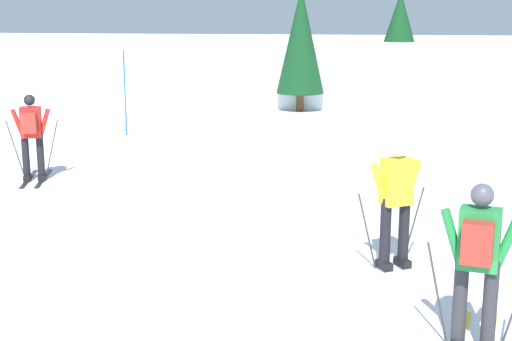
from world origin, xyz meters
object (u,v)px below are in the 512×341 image
at_px(skier_red, 31,133).
at_px(conifer_far_right, 399,36).
at_px(skier_yellow, 396,201).
at_px(skier_green, 478,261).
at_px(conifer_far_left, 301,40).
at_px(trail_marker_pole, 125,93).

bearing_deg(skier_red, conifer_far_right, 60.62).
bearing_deg(skier_yellow, conifer_far_right, 87.70).
height_order(skier_green, conifer_far_right, conifer_far_right).
bearing_deg(conifer_far_left, skier_yellow, -80.17).
bearing_deg(skier_green, conifer_far_right, 89.98).
bearing_deg(skier_red, conifer_far_left, 68.52).
relative_size(skier_yellow, conifer_far_right, 0.44).
distance_m(trail_marker_pole, conifer_far_left, 6.91).
distance_m(skier_green, trail_marker_pole, 13.87).
height_order(trail_marker_pole, conifer_far_right, conifer_far_right).
relative_size(skier_yellow, conifer_far_left, 0.42).
bearing_deg(skier_green, skier_yellow, 106.62).
height_order(skier_yellow, skier_red, same).
height_order(skier_yellow, trail_marker_pole, trail_marker_pole).
bearing_deg(skier_red, skier_yellow, -30.15).
relative_size(skier_yellow, skier_red, 1.00).
xyz_separation_m(trail_marker_pole, conifer_far_right, (7.44, 7.88, 1.26)).
xyz_separation_m(skier_green, conifer_far_left, (-3.25, 17.07, 1.36)).
distance_m(skier_yellow, skier_green, 2.40).
distance_m(trail_marker_pole, conifer_far_right, 10.91).
xyz_separation_m(skier_yellow, conifer_far_right, (0.69, 17.29, 1.47)).
relative_size(trail_marker_pole, conifer_far_right, 0.58).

